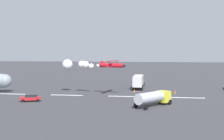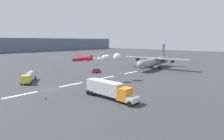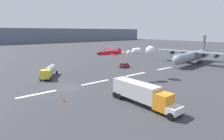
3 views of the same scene
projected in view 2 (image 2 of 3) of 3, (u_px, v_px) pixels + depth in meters
The scene contains 12 objects.
ground_plane at pixel (49, 89), 48.70m from camera, with size 440.00×440.00×0.00m, color #38383D.
runway_stripe_3 at pixel (21, 95), 43.56m from camera, with size 8.00×0.90×0.01m, color white.
runway_stripe_4 at pixel (71, 85), 53.85m from camera, with size 8.00×0.90×0.01m, color white.
runway_stripe_5 at pixel (106, 78), 64.14m from camera, with size 8.00×0.90×0.01m, color white.
runway_stripe_6 at pixel (131, 72), 74.43m from camera, with size 8.00×0.90×0.01m, color white.
cargo_transport_plane at pixel (153, 62), 84.34m from camera, with size 28.63×30.64×10.80m.
stunt_biplane_red at pixel (106, 58), 58.46m from camera, with size 16.81×7.77×2.57m.
semi_truck_orange at pixel (109, 89), 40.71m from camera, with size 2.95×13.37×3.70m.
fuel_tanker_truck at pixel (29, 76), 56.99m from camera, with size 7.26×8.86×2.90m.
airport_staff_sedan at pixel (96, 70), 74.42m from camera, with size 4.63×3.23×1.52m.
traffic_cone_near at pixel (46, 98), 40.29m from camera, with size 0.44×0.44×0.75m, color orange.
traffic_cone_far at pixel (85, 89), 47.23m from camera, with size 0.44×0.44×0.75m, color orange.
Camera 2 is at (-23.41, -44.36, 12.55)m, focal length 29.83 mm.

